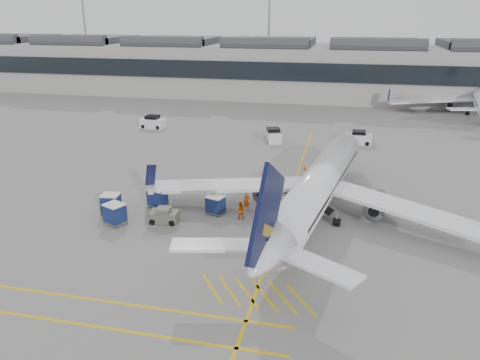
% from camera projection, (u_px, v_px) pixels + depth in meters
% --- Properties ---
extents(ground, '(220.00, 220.00, 0.00)m').
position_uv_depth(ground, '(155.00, 233.00, 39.56)').
color(ground, gray).
rests_on(ground, ground).
extents(terminal, '(200.00, 20.45, 12.40)m').
position_uv_depth(terminal, '(280.00, 68.00, 103.50)').
color(terminal, '#9E9E99').
rests_on(terminal, ground).
extents(light_masts, '(113.00, 0.60, 25.45)m').
position_uv_depth(light_masts, '(282.00, 26.00, 113.95)').
color(light_masts, slate).
rests_on(light_masts, ground).
extents(apron_markings, '(0.25, 60.00, 0.01)m').
position_uv_depth(apron_markings, '(288.00, 200.00, 46.64)').
color(apron_markings, gold).
rests_on(apron_markings, ground).
extents(airliner_main, '(31.73, 34.93, 9.34)m').
position_uv_depth(airliner_main, '(317.00, 187.00, 42.23)').
color(airliner_main, white).
rests_on(airliner_main, ground).
extents(belt_loader, '(5.33, 2.98, 2.11)m').
position_uv_depth(belt_loader, '(300.00, 205.00, 43.74)').
color(belt_loader, silver).
rests_on(belt_loader, ground).
extents(baggage_cart_a, '(1.95, 1.77, 1.70)m').
position_uv_depth(baggage_cart_a, '(215.00, 204.00, 43.22)').
color(baggage_cart_a, gray).
rests_on(baggage_cart_a, ground).
extents(baggage_cart_b, '(2.02, 1.80, 1.81)m').
position_uv_depth(baggage_cart_b, '(158.00, 197.00, 44.76)').
color(baggage_cart_b, gray).
rests_on(baggage_cart_b, ground).
extents(baggage_cart_c, '(2.22, 2.06, 1.87)m').
position_uv_depth(baggage_cart_c, '(115.00, 213.00, 41.05)').
color(baggage_cart_c, gray).
rests_on(baggage_cart_c, ground).
extents(baggage_cart_d, '(1.90, 1.64, 1.83)m').
position_uv_depth(baggage_cart_d, '(111.00, 203.00, 43.34)').
color(baggage_cart_d, gray).
rests_on(baggage_cart_d, ground).
extents(ramp_agent_a, '(0.72, 0.63, 1.66)m').
position_uv_depth(ramp_agent_a, '(247.00, 201.00, 44.06)').
color(ramp_agent_a, '#F74F0D').
rests_on(ramp_agent_a, ground).
extents(ramp_agent_b, '(1.01, 0.91, 1.71)m').
position_uv_depth(ramp_agent_b, '(240.00, 210.00, 42.07)').
color(ramp_agent_b, orange).
rests_on(ramp_agent_b, ground).
extents(pushback_tug, '(2.60, 1.74, 1.38)m').
position_uv_depth(pushback_tug, '(164.00, 216.00, 41.45)').
color(pushback_tug, '#58594B').
rests_on(pushback_tug, ground).
extents(safety_cone_nose, '(0.35, 0.35, 0.49)m').
position_uv_depth(safety_cone_nose, '(305.00, 168.00, 55.59)').
color(safety_cone_nose, '#F24C0A').
rests_on(safety_cone_nose, ground).
extents(safety_cone_engine, '(0.35, 0.35, 0.48)m').
position_uv_depth(safety_cone_engine, '(307.00, 226.00, 40.28)').
color(safety_cone_engine, '#F24C0A').
rests_on(safety_cone_engine, ground).
extents(service_van_left, '(4.06, 2.26, 2.01)m').
position_uv_depth(service_van_left, '(153.00, 122.00, 75.54)').
color(service_van_left, silver).
rests_on(service_van_left, ground).
extents(service_van_mid, '(3.07, 4.27, 1.98)m').
position_uv_depth(service_van_mid, '(273.00, 136.00, 67.47)').
color(service_van_mid, silver).
rests_on(service_van_mid, ground).
extents(service_van_right, '(3.70, 1.89, 1.89)m').
position_uv_depth(service_van_right, '(358.00, 138.00, 66.32)').
color(service_van_right, silver).
rests_on(service_van_right, ground).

